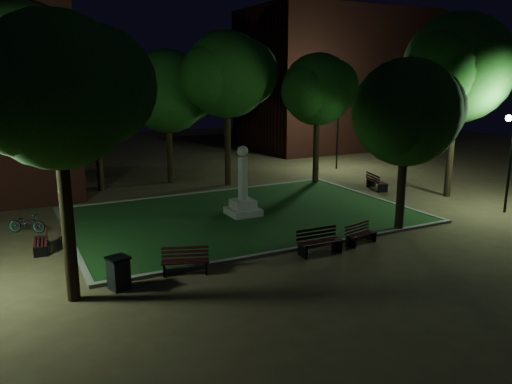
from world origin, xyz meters
TOP-DOWN VIEW (x-y plane):
  - ground at (0.00, 0.00)m, footprint 80.00×80.00m
  - lawn at (0.00, 2.00)m, footprint 15.00×10.00m
  - lawn_kerb at (0.00, 2.00)m, footprint 15.40×10.40m
  - monument at (0.00, 2.00)m, footprint 1.40×1.40m
  - building_far at (18.00, 20.00)m, footprint 16.00×10.00m
  - tree_west at (-8.10, -3.75)m, footprint 5.15×4.21m
  - tree_north_wl at (-4.73, 10.52)m, footprint 5.17×4.22m
  - tree_north_er at (2.29, 8.59)m, footprint 6.04×4.93m
  - tree_ne at (7.14, 6.56)m, footprint 5.12×4.18m
  - tree_east at (11.66, 0.57)m, footprint 6.87×5.61m
  - tree_se at (4.97, -2.95)m, footprint 5.27×4.30m
  - tree_nw at (-8.15, 8.79)m, footprint 6.54×5.34m
  - tree_far_north at (-0.51, 10.91)m, footprint 5.98×4.89m
  - lamppost_se at (11.38, -3.07)m, footprint 1.18×0.28m
  - lamppost_ne at (11.15, 10.07)m, footprint 1.18×0.28m
  - bench_near_left at (0.31, -3.75)m, footprint 1.70×0.63m
  - bench_near_right at (2.36, -3.54)m, footprint 1.47×0.77m
  - bench_west_near at (-4.65, -3.30)m, footprint 1.64×1.03m
  - bench_left_side at (-8.65, 1.07)m, footprint 0.63×1.46m
  - bench_right_side at (9.17, 3.57)m, footprint 0.99×1.78m
  - trash_bin at (-6.86, -3.58)m, footprint 0.74×0.74m
  - bicycle at (-9.02, 3.83)m, footprint 1.62×1.32m

SIDE VIEW (x-z plane):
  - ground at x=0.00m, z-range 0.00..0.00m
  - lawn at x=0.00m, z-range 0.00..0.08m
  - lawn_kerb at x=0.00m, z-range 0.00..0.12m
  - bench_near_right at x=2.36m, z-range -0.02..0.74m
  - bench_left_side at x=-8.65m, z-range -0.02..0.76m
  - bench_west_near at x=-4.65m, z-range -0.02..0.82m
  - bicycle at x=-9.02m, z-range 0.00..0.83m
  - bench_near_left at x=0.31m, z-range -0.03..0.90m
  - bench_right_side at x=9.17m, z-range -0.03..0.90m
  - trash_bin at x=-6.86m, z-range 0.01..1.03m
  - monument at x=0.00m, z-range -0.64..2.56m
  - lamppost_se at x=11.38m, z-range 0.90..5.51m
  - lamppost_ne at x=11.15m, z-range 0.91..5.64m
  - tree_se at x=4.97m, z-range 1.38..8.44m
  - tree_far_north at x=-0.51m, z-range 1.50..9.38m
  - tree_ne at x=7.14m, z-range 1.73..9.40m
  - tree_west at x=-8.10m, z-range 1.91..9.95m
  - building_far at x=18.00m, z-range 0.00..12.00m
  - tree_north_wl at x=-4.73m, z-range 2.12..10.62m
  - tree_north_er at x=2.29m, z-range 1.96..10.84m
  - tree_east at x=11.66m, z-range 1.96..11.49m
  - tree_nw at x=-8.15m, z-range 2.24..12.08m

